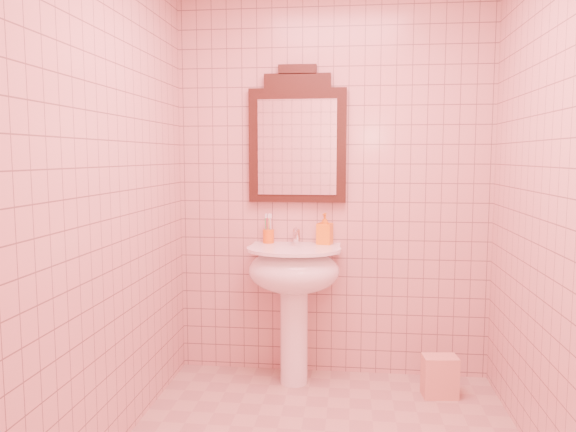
# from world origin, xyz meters

# --- Properties ---
(back_wall) EXTENTS (2.00, 0.02, 2.50)m
(back_wall) POSITION_xyz_m (0.00, 1.10, 1.25)
(back_wall) COLOR #D39B93
(back_wall) RESTS_ON floor
(pedestal_sink) EXTENTS (0.58, 0.58, 0.86)m
(pedestal_sink) POSITION_xyz_m (-0.23, 0.87, 0.66)
(pedestal_sink) COLOR white
(pedestal_sink) RESTS_ON floor
(faucet) EXTENTS (0.04, 0.16, 0.11)m
(faucet) POSITION_xyz_m (-0.23, 1.01, 0.92)
(faucet) COLOR white
(faucet) RESTS_ON pedestal_sink
(mirror) EXTENTS (0.62, 0.06, 0.87)m
(mirror) POSITION_xyz_m (-0.23, 1.07, 1.53)
(mirror) COLOR black
(mirror) RESTS_ON back_wall
(toothbrush_cup) EXTENTS (0.07, 0.07, 0.17)m
(toothbrush_cup) POSITION_xyz_m (-0.41, 1.03, 0.91)
(toothbrush_cup) COLOR orange
(toothbrush_cup) RESTS_ON pedestal_sink
(soap_dispenser) EXTENTS (0.11, 0.11, 0.20)m
(soap_dispenser) POSITION_xyz_m (-0.04, 1.03, 0.96)
(soap_dispenser) COLOR orange
(soap_dispenser) RESTS_ON pedestal_sink
(towel) EXTENTS (0.21, 0.15, 0.25)m
(towel) POSITION_xyz_m (0.66, 0.78, 0.12)
(towel) COLOR #E9A189
(towel) RESTS_ON floor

